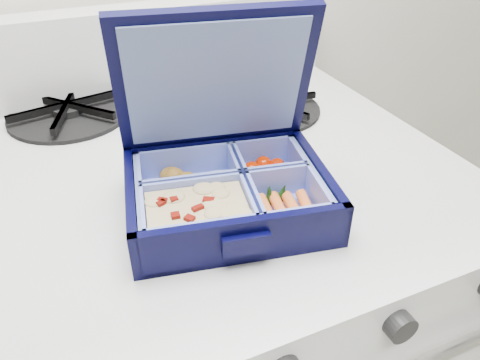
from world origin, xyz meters
name	(u,v)px	position (x,y,z in m)	size (l,w,h in m)	color
bento_box	(228,194)	(0.06, 1.57, 0.91)	(0.21, 0.17, 0.05)	black
burner_grate	(265,104)	(0.21, 1.79, 0.89)	(0.17, 0.17, 0.02)	black
burner_grate_rear	(68,110)	(-0.07, 1.89, 0.89)	(0.18, 0.18, 0.02)	black
fork	(205,145)	(0.08, 1.72, 0.88)	(0.02, 0.18, 0.01)	silver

